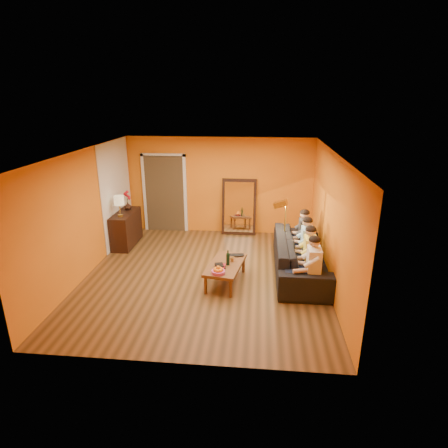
# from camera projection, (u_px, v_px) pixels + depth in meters

# --- Properties ---
(room_shell) EXTENTS (5.00, 5.50, 2.60)m
(room_shell) POSITION_uv_depth(u_px,v_px,m) (207.00, 212.00, 7.86)
(room_shell) COLOR brown
(room_shell) RESTS_ON ground
(white_accent) EXTENTS (0.02, 1.90, 2.58)m
(white_accent) POSITION_uv_depth(u_px,v_px,m) (117.00, 193.00, 9.38)
(white_accent) COLOR white
(white_accent) RESTS_ON wall_left
(doorway_recess) EXTENTS (1.06, 0.30, 2.10)m
(doorway_recess) POSITION_uv_depth(u_px,v_px,m) (166.00, 193.00, 10.39)
(doorway_recess) COLOR #3F2D19
(doorway_recess) RESTS_ON floor
(door_jamb_left) EXTENTS (0.08, 0.06, 2.20)m
(door_jamb_left) POSITION_uv_depth(u_px,v_px,m) (145.00, 193.00, 10.33)
(door_jamb_left) COLOR white
(door_jamb_left) RESTS_ON wall_back
(door_jamb_right) EXTENTS (0.08, 0.06, 2.20)m
(door_jamb_right) POSITION_uv_depth(u_px,v_px,m) (185.00, 194.00, 10.22)
(door_jamb_right) COLOR white
(door_jamb_right) RESTS_ON wall_back
(door_header) EXTENTS (1.22, 0.06, 0.08)m
(door_header) POSITION_uv_depth(u_px,v_px,m) (163.00, 155.00, 9.92)
(door_header) COLOR white
(door_header) RESTS_ON wall_back
(mirror_frame) EXTENTS (0.92, 0.27, 1.51)m
(mirror_frame) POSITION_uv_depth(u_px,v_px,m) (239.00, 207.00, 10.11)
(mirror_frame) COLOR black
(mirror_frame) RESTS_ON floor
(mirror_glass) EXTENTS (0.78, 0.21, 1.35)m
(mirror_glass) POSITION_uv_depth(u_px,v_px,m) (239.00, 207.00, 10.07)
(mirror_glass) COLOR white
(mirror_glass) RESTS_ON mirror_frame
(sideboard) EXTENTS (0.44, 1.18, 0.85)m
(sideboard) POSITION_uv_depth(u_px,v_px,m) (126.00, 229.00, 9.46)
(sideboard) COLOR black
(sideboard) RESTS_ON floor
(table_lamp) EXTENTS (0.24, 0.24, 0.51)m
(table_lamp) POSITION_uv_depth(u_px,v_px,m) (120.00, 206.00, 8.95)
(table_lamp) COLOR beige
(table_lamp) RESTS_ON sideboard
(sofa) EXTENTS (2.67, 1.04, 0.78)m
(sofa) POSITION_uv_depth(u_px,v_px,m) (300.00, 256.00, 7.96)
(sofa) COLOR black
(sofa) RESTS_ON floor
(coffee_table) EXTENTS (0.82, 1.31, 0.42)m
(coffee_table) POSITION_uv_depth(u_px,v_px,m) (226.00, 273.00, 7.59)
(coffee_table) COLOR brown
(coffee_table) RESTS_ON floor
(floor_lamp) EXTENTS (0.34, 0.30, 1.44)m
(floor_lamp) POSITION_uv_depth(u_px,v_px,m) (285.00, 232.00, 8.35)
(floor_lamp) COLOR gold
(floor_lamp) RESTS_ON floor
(dog) EXTENTS (0.60, 0.71, 0.72)m
(dog) POSITION_uv_depth(u_px,v_px,m) (289.00, 265.00, 7.60)
(dog) COLOR #B07F4F
(dog) RESTS_ON floor
(person_far_left) EXTENTS (0.70, 0.44, 1.22)m
(person_far_left) POSITION_uv_depth(u_px,v_px,m) (313.00, 267.00, 6.94)
(person_far_left) COLOR silver
(person_far_left) RESTS_ON sofa
(person_mid_left) EXTENTS (0.70, 0.44, 1.22)m
(person_mid_left) POSITION_uv_depth(u_px,v_px,m) (310.00, 255.00, 7.46)
(person_mid_left) COLOR #F4E451
(person_mid_left) RESTS_ON sofa
(person_mid_right) EXTENTS (0.70, 0.44, 1.22)m
(person_mid_right) POSITION_uv_depth(u_px,v_px,m) (307.00, 244.00, 7.97)
(person_mid_right) COLOR #90BEDE
(person_mid_right) RESTS_ON sofa
(person_far_right) EXTENTS (0.70, 0.44, 1.22)m
(person_far_right) POSITION_uv_depth(u_px,v_px,m) (304.00, 235.00, 8.49)
(person_far_right) COLOR #35353A
(person_far_right) RESTS_ON sofa
(fruit_bowl) EXTENTS (0.26, 0.26, 0.16)m
(fruit_bowl) POSITION_uv_depth(u_px,v_px,m) (218.00, 270.00, 7.08)
(fruit_bowl) COLOR #C2448D
(fruit_bowl) RESTS_ON coffee_table
(wine_bottle) EXTENTS (0.07, 0.07, 0.31)m
(wine_bottle) POSITION_uv_depth(u_px,v_px,m) (228.00, 258.00, 7.42)
(wine_bottle) COLOR black
(wine_bottle) RESTS_ON coffee_table
(tumbler) EXTENTS (0.12, 0.12, 0.09)m
(tumbler) POSITION_uv_depth(u_px,v_px,m) (232.00, 259.00, 7.61)
(tumbler) COLOR #B27F3F
(tumbler) RESTS_ON coffee_table
(laptop) EXTENTS (0.38, 0.28, 0.03)m
(laptop) POSITION_uv_depth(u_px,v_px,m) (236.00, 256.00, 7.83)
(laptop) COLOR black
(laptop) RESTS_ON coffee_table
(book_lower) EXTENTS (0.25, 0.29, 0.02)m
(book_lower) POSITION_uv_depth(u_px,v_px,m) (216.00, 267.00, 7.35)
(book_lower) COLOR black
(book_lower) RESTS_ON coffee_table
(book_mid) EXTENTS (0.20, 0.26, 0.02)m
(book_mid) POSITION_uv_depth(u_px,v_px,m) (216.00, 266.00, 7.35)
(book_mid) COLOR red
(book_mid) RESTS_ON book_lower
(book_upper) EXTENTS (0.21, 0.24, 0.02)m
(book_upper) POSITION_uv_depth(u_px,v_px,m) (216.00, 265.00, 7.32)
(book_upper) COLOR black
(book_upper) RESTS_ON book_mid
(vase) EXTENTS (0.19, 0.19, 0.19)m
(vase) POSITION_uv_depth(u_px,v_px,m) (128.00, 206.00, 9.52)
(vase) COLOR black
(vase) RESTS_ON sideboard
(flowers) EXTENTS (0.17, 0.17, 0.51)m
(flowers) POSITION_uv_depth(u_px,v_px,m) (127.00, 196.00, 9.43)
(flowers) COLOR red
(flowers) RESTS_ON vase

